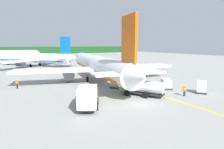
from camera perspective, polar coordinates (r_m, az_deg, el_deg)
ground at (r=69.52m, az=-17.48°, el=2.04°), size 240.00×320.00×0.20m
distant_treeline at (r=167.72m, az=-25.51°, el=6.50°), size 216.00×6.00×6.04m
airliner_foreground at (r=41.69m, az=-4.32°, el=2.85°), size 34.49×41.52×11.90m
airliner_mid_apron at (r=75.07m, az=-22.74°, el=4.61°), size 26.42×30.37×10.49m
airliner_far_taxiway at (r=136.04m, az=-28.07°, el=5.81°), size 33.21×27.64×9.56m
service_truck_fuel at (r=23.65m, az=-7.24°, el=-6.44°), size 4.43×5.75×2.88m
service_truck_baggage at (r=29.55m, az=8.82°, el=-3.71°), size 5.10×6.60×2.40m
cargo_container_near at (r=34.40m, az=1.18°, el=-2.48°), size 2.39×2.39×2.10m
cargo_container_mid at (r=34.81m, az=16.04°, el=-2.80°), size 2.38×2.38×1.98m
cargo_container_far at (r=33.93m, az=25.38°, el=-3.53°), size 2.24×2.24×2.09m
crew_marshaller at (r=31.19m, az=21.08°, el=-4.32°), size 0.59×0.38×1.67m
crew_loader_left at (r=38.02m, az=-26.77°, el=-2.30°), size 0.47×0.49×1.74m
apron_guide_line at (r=39.61m, az=1.89°, el=-2.41°), size 0.30×60.00×0.01m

